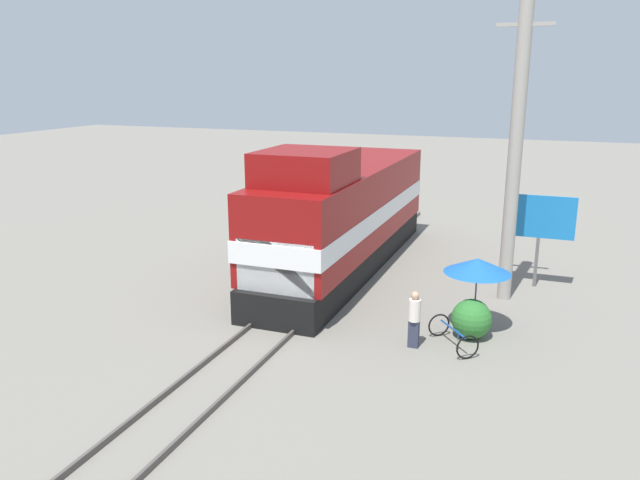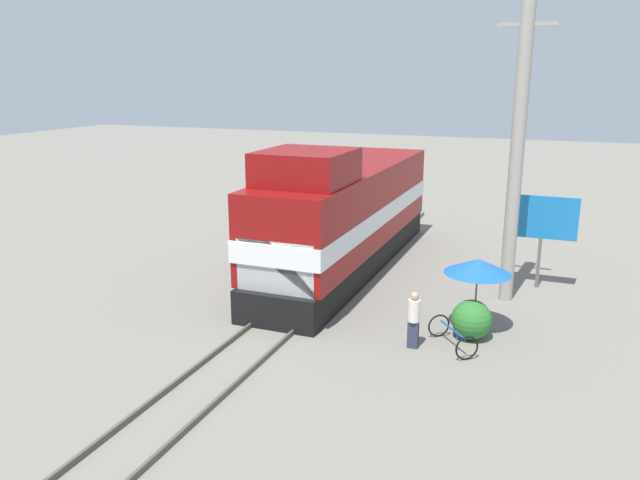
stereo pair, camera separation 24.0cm
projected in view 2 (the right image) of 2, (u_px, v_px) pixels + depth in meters
name	position (u px, v px, depth m)	size (l,w,h in m)	color
ground_plane	(313.00, 296.00, 22.01)	(120.00, 120.00, 0.00)	slate
rail_near	(294.00, 292.00, 22.25)	(0.08, 29.06, 0.15)	#4C4742
rail_far	(332.00, 297.00, 21.73)	(0.08, 29.06, 0.15)	#4C4742
locomotive	(344.00, 216.00, 24.37)	(3.07, 13.98, 5.21)	black
utility_pole	(517.00, 149.00, 20.43)	(1.80, 0.46, 10.35)	#9E998E
vendor_umbrella	(478.00, 266.00, 18.59)	(2.01, 2.01, 2.27)	#4C4C4C
billboard_sign	(542.00, 221.00, 22.36)	(2.42, 0.12, 3.40)	#595959
shrub_cluster	(471.00, 320.00, 18.36)	(1.19, 1.19, 1.19)	#2D722D
person_bystander	(414.00, 318.00, 17.66)	(0.34, 0.34, 1.68)	#2D3347
bicycle	(452.00, 336.00, 17.78)	(1.60, 1.76, 0.70)	black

